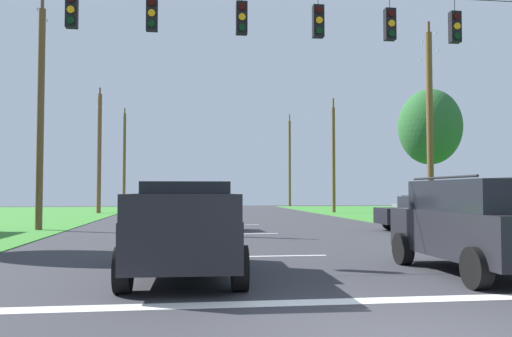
{
  "coord_description": "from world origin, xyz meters",
  "views": [
    {
      "loc": [
        -2.56,
        -6.03,
        1.74
      ],
      "look_at": [
        -0.18,
        12.06,
        2.53
      ],
      "focal_mm": 37.45,
      "sensor_mm": 36.0,
      "label": 1
    }
  ],
  "objects_px": {
    "suv_black": "(479,224)",
    "utility_pole_mid_right": "(430,124)",
    "pickup_truck": "(185,229)",
    "utility_pole_distant_right": "(99,151)",
    "distant_car_crossing_white": "(190,213)",
    "distant_car_oncoming": "(424,209)",
    "distant_car_far_parked": "(427,213)",
    "utility_pole_far_left": "(41,116)",
    "utility_pole_distant_left": "(124,159)",
    "tree_roadside_left": "(430,127)",
    "utility_pole_far_right": "(334,157)",
    "overhead_signal_span": "(274,87)",
    "utility_pole_near_left": "(290,161)"
  },
  "relations": [
    {
      "from": "utility_pole_mid_right",
      "to": "utility_pole_distant_right",
      "type": "xyz_separation_m",
      "value": [
        -18.95,
        18.53,
        -0.13
      ]
    },
    {
      "from": "distant_car_crossing_white",
      "to": "utility_pole_distant_right",
      "type": "relative_size",
      "value": 0.43
    },
    {
      "from": "utility_pole_mid_right",
      "to": "utility_pole_distant_right",
      "type": "distance_m",
      "value": 26.5
    },
    {
      "from": "distant_car_far_parked",
      "to": "utility_pole_near_left",
      "type": "distance_m",
      "value": 39.56
    },
    {
      "from": "distant_car_crossing_white",
      "to": "distant_car_oncoming",
      "type": "height_order",
      "value": "same"
    },
    {
      "from": "distant_car_crossing_white",
      "to": "utility_pole_far_right",
      "type": "height_order",
      "value": "utility_pole_far_right"
    },
    {
      "from": "pickup_truck",
      "to": "suv_black",
      "type": "relative_size",
      "value": 1.13
    },
    {
      "from": "overhead_signal_span",
      "to": "distant_car_crossing_white",
      "type": "distance_m",
      "value": 10.02
    },
    {
      "from": "suv_black",
      "to": "utility_pole_mid_right",
      "type": "distance_m",
      "value": 16.31
    },
    {
      "from": "distant_car_oncoming",
      "to": "utility_pole_far_right",
      "type": "height_order",
      "value": "utility_pole_far_right"
    },
    {
      "from": "utility_pole_mid_right",
      "to": "utility_pole_far_right",
      "type": "height_order",
      "value": "utility_pole_mid_right"
    },
    {
      "from": "utility_pole_distant_right",
      "to": "utility_pole_mid_right",
      "type": "bearing_deg",
      "value": -44.35
    },
    {
      "from": "pickup_truck",
      "to": "utility_pole_distant_right",
      "type": "bearing_deg",
      "value": 101.96
    },
    {
      "from": "overhead_signal_span",
      "to": "suv_black",
      "type": "bearing_deg",
      "value": -51.27
    },
    {
      "from": "utility_pole_mid_right",
      "to": "utility_pole_far_right",
      "type": "bearing_deg",
      "value": 89.82
    },
    {
      "from": "distant_car_crossing_white",
      "to": "utility_pole_distant_left",
      "type": "xyz_separation_m",
      "value": [
        -6.91,
        35.97,
        4.52
      ]
    },
    {
      "from": "distant_car_crossing_white",
      "to": "distant_car_oncoming",
      "type": "xyz_separation_m",
      "value": [
        12.92,
        4.21,
        0.0
      ]
    },
    {
      "from": "distant_car_crossing_white",
      "to": "tree_roadside_left",
      "type": "bearing_deg",
      "value": 28.18
    },
    {
      "from": "utility_pole_far_left",
      "to": "tree_roadside_left",
      "type": "distance_m",
      "value": 23.09
    },
    {
      "from": "overhead_signal_span",
      "to": "distant_car_crossing_white",
      "type": "relative_size",
      "value": 3.93
    },
    {
      "from": "utility_pole_mid_right",
      "to": "overhead_signal_span",
      "type": "bearing_deg",
      "value": -133.43
    },
    {
      "from": "suv_black",
      "to": "utility_pole_distant_right",
      "type": "distance_m",
      "value": 35.82
    },
    {
      "from": "overhead_signal_span",
      "to": "distant_car_oncoming",
      "type": "distance_m",
      "value": 17.32
    },
    {
      "from": "pickup_truck",
      "to": "utility_pole_mid_right",
      "type": "distance_m",
      "value": 18.86
    },
    {
      "from": "suv_black",
      "to": "utility_pole_distant_left",
      "type": "distance_m",
      "value": 51.2
    },
    {
      "from": "distant_car_crossing_white",
      "to": "utility_pole_distant_right",
      "type": "bearing_deg",
      "value": 109.65
    },
    {
      "from": "distant_car_oncoming",
      "to": "utility_pole_mid_right",
      "type": "distance_m",
      "value": 5.35
    },
    {
      "from": "overhead_signal_span",
      "to": "distant_car_far_parked",
      "type": "distance_m",
      "value": 11.68
    },
    {
      "from": "distant_car_oncoming",
      "to": "tree_roadside_left",
      "type": "height_order",
      "value": "tree_roadside_left"
    },
    {
      "from": "utility_pole_distant_left",
      "to": "tree_roadside_left",
      "type": "distance_m",
      "value": 35.56
    },
    {
      "from": "distant_car_far_parked",
      "to": "utility_pole_distant_left",
      "type": "xyz_separation_m",
      "value": [
        -17.33,
        37.46,
        4.52
      ]
    },
    {
      "from": "distant_car_oncoming",
      "to": "distant_car_far_parked",
      "type": "relative_size",
      "value": 1.01
    },
    {
      "from": "distant_car_far_parked",
      "to": "utility_pole_distant_left",
      "type": "bearing_deg",
      "value": 114.83
    },
    {
      "from": "utility_pole_near_left",
      "to": "tree_roadside_left",
      "type": "xyz_separation_m",
      "value": [
        3.29,
        -29.62,
        0.52
      ]
    },
    {
      "from": "distant_car_oncoming",
      "to": "overhead_signal_span",
      "type": "bearing_deg",
      "value": -128.98
    },
    {
      "from": "distant_car_crossing_white",
      "to": "utility_pole_mid_right",
      "type": "distance_m",
      "value": 12.72
    },
    {
      "from": "utility_pole_distant_right",
      "to": "distant_car_oncoming",
      "type": "bearing_deg",
      "value": -37.89
    },
    {
      "from": "utility_pole_far_left",
      "to": "tree_roadside_left",
      "type": "xyz_separation_m",
      "value": [
        21.95,
        7.12,
        0.68
      ]
    },
    {
      "from": "distant_car_oncoming",
      "to": "utility_pole_near_left",
      "type": "distance_m",
      "value": 33.9
    },
    {
      "from": "distant_car_far_parked",
      "to": "utility_pole_far_left",
      "type": "relative_size",
      "value": 0.41
    },
    {
      "from": "pickup_truck",
      "to": "utility_pole_distant_right",
      "type": "distance_m",
      "value": 33.35
    },
    {
      "from": "distant_car_far_parked",
      "to": "utility_pole_near_left",
      "type": "xyz_separation_m",
      "value": [
        1.54,
        39.27,
        4.54
      ]
    },
    {
      "from": "utility_pole_far_left",
      "to": "tree_roadside_left",
      "type": "bearing_deg",
      "value": 17.98
    },
    {
      "from": "distant_car_far_parked",
      "to": "utility_pole_distant_right",
      "type": "bearing_deg",
      "value": 129.44
    },
    {
      "from": "distant_car_far_parked",
      "to": "tree_roadside_left",
      "type": "bearing_deg",
      "value": 63.42
    },
    {
      "from": "utility_pole_far_left",
      "to": "distant_car_oncoming",
      "type": "bearing_deg",
      "value": 9.15
    },
    {
      "from": "suv_black",
      "to": "utility_pole_far_left",
      "type": "height_order",
      "value": "utility_pole_far_left"
    },
    {
      "from": "overhead_signal_span",
      "to": "suv_black",
      "type": "relative_size",
      "value": 3.57
    },
    {
      "from": "utility_pole_mid_right",
      "to": "utility_pole_far_right",
      "type": "distance_m",
      "value": 17.73
    },
    {
      "from": "utility_pole_near_left",
      "to": "tree_roadside_left",
      "type": "bearing_deg",
      "value": -83.66
    }
  ]
}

